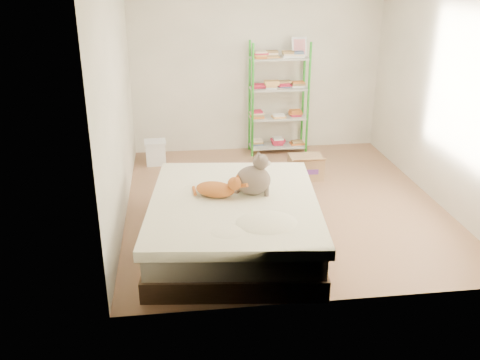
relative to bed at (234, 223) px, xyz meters
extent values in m
cube|color=#9E6F54|center=(0.72, 1.02, -0.27)|extent=(3.80, 4.20, 0.01)
cube|color=white|center=(0.72, 3.12, 1.03)|extent=(3.80, 0.01, 2.60)
cube|color=white|center=(0.72, -1.08, 1.03)|extent=(3.80, 0.01, 2.60)
cube|color=white|center=(-1.18, 1.02, 1.03)|extent=(0.01, 4.20, 2.60)
cube|color=white|center=(2.62, 1.02, 1.03)|extent=(0.01, 4.20, 2.60)
cube|color=#43301D|center=(0.00, 0.00, -0.17)|extent=(1.87, 2.24, 0.21)
cube|color=beige|center=(0.00, 0.00, 0.05)|extent=(1.82, 2.17, 0.23)
cube|color=white|center=(0.00, 0.00, 0.22)|extent=(1.91, 2.28, 0.10)
cylinder|color=green|center=(0.60, 2.74, 0.58)|extent=(0.04, 0.04, 1.70)
cylinder|color=green|center=(0.60, 3.06, 0.58)|extent=(0.04, 0.04, 1.70)
cylinder|color=green|center=(1.44, 2.74, 0.58)|extent=(0.04, 0.04, 1.70)
cylinder|color=green|center=(1.44, 3.06, 0.58)|extent=(0.04, 0.04, 1.70)
cube|color=#B8B8AF|center=(1.02, 2.90, -0.17)|extent=(0.86, 0.34, 0.02)
cube|color=#B8B8AF|center=(1.02, 2.90, 0.28)|extent=(0.86, 0.34, 0.02)
cube|color=#B8B8AF|center=(1.02, 2.90, 0.73)|extent=(0.86, 0.34, 0.02)
cube|color=#B8B8AF|center=(1.02, 2.90, 1.18)|extent=(0.86, 0.34, 0.02)
cube|color=#C6223E|center=(0.72, 2.90, -0.11)|extent=(0.20, 0.16, 0.09)
cube|color=#C6223E|center=(1.02, 2.90, -0.11)|extent=(0.20, 0.16, 0.09)
cube|color=#C6223E|center=(1.32, 2.90, -0.11)|extent=(0.20, 0.16, 0.09)
cube|color=#C6223E|center=(0.72, 2.90, 0.34)|extent=(0.20, 0.16, 0.09)
cube|color=#C6223E|center=(1.02, 2.90, 0.34)|extent=(0.20, 0.16, 0.09)
cube|color=#C6223E|center=(1.32, 2.90, 0.34)|extent=(0.20, 0.16, 0.09)
cube|color=#C6223E|center=(0.72, 2.90, 0.79)|extent=(0.20, 0.16, 0.09)
cube|color=#C6223E|center=(0.92, 2.90, 0.79)|extent=(0.20, 0.16, 0.09)
cube|color=#C6223E|center=(1.12, 2.90, 0.79)|extent=(0.20, 0.16, 0.09)
cube|color=#C6223E|center=(1.32, 2.90, 0.79)|extent=(0.20, 0.16, 0.09)
cube|color=#C6223E|center=(0.72, 2.90, 1.24)|extent=(0.20, 0.16, 0.09)
cube|color=#C6223E|center=(0.92, 2.90, 1.24)|extent=(0.20, 0.16, 0.09)
cube|color=#C6223E|center=(1.12, 2.90, 1.24)|extent=(0.20, 0.16, 0.09)
cube|color=#C6223E|center=(1.32, 2.90, 1.24)|extent=(0.20, 0.16, 0.09)
cube|color=white|center=(1.32, 2.95, 1.33)|extent=(0.22, 0.08, 0.28)
cube|color=red|center=(1.32, 2.94, 1.33)|extent=(0.17, 0.05, 0.22)
cube|color=tan|center=(1.20, 1.78, -0.11)|extent=(0.45, 0.36, 0.31)
cube|color=#693598|center=(1.20, 1.59, -0.12)|extent=(0.27, 0.01, 0.07)
cube|color=tan|center=(1.20, 1.60, 0.04)|extent=(0.45, 0.14, 0.10)
cube|color=white|center=(-0.85, 2.58, -0.11)|extent=(0.29, 0.26, 0.33)
cube|color=white|center=(-0.85, 2.58, 0.07)|extent=(0.32, 0.29, 0.03)
camera|label=1|loc=(-0.56, -4.90, 2.50)|focal=40.00mm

